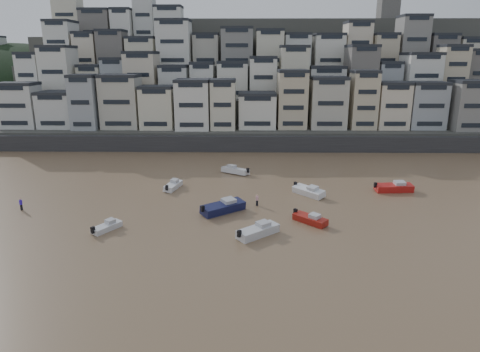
{
  "coord_description": "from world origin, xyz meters",
  "views": [
    {
      "loc": [
        8.93,
        -29.69,
        20.94
      ],
      "look_at": [
        8.0,
        30.0,
        4.0
      ],
      "focal_mm": 32.0,
      "sensor_mm": 36.0,
      "label": 1
    }
  ],
  "objects_px": {
    "boat_j": "(107,226)",
    "boat_h": "(235,169)",
    "boat_e": "(309,190)",
    "person_blue": "(21,204)",
    "boat_g": "(394,186)",
    "person_pink": "(257,200)",
    "boat_c": "(223,206)",
    "boat_f": "(173,185)",
    "boat_a": "(258,229)",
    "boat_b": "(310,218)"
  },
  "relations": [
    {
      "from": "boat_f",
      "to": "boat_e",
      "type": "bearing_deg",
      "value": -84.81
    },
    {
      "from": "boat_h",
      "to": "person_pink",
      "type": "xyz_separation_m",
      "value": [
        3.59,
        -17.31,
        0.08
      ]
    },
    {
      "from": "boat_g",
      "to": "boat_f",
      "type": "bearing_deg",
      "value": 173.61
    },
    {
      "from": "boat_e",
      "to": "boat_j",
      "type": "bearing_deg",
      "value": -102.73
    },
    {
      "from": "boat_a",
      "to": "person_blue",
      "type": "relative_size",
      "value": 3.54
    },
    {
      "from": "boat_c",
      "to": "boat_e",
      "type": "bearing_deg",
      "value": -7.38
    },
    {
      "from": "boat_e",
      "to": "person_blue",
      "type": "relative_size",
      "value": 3.41
    },
    {
      "from": "boat_e",
      "to": "boat_c",
      "type": "bearing_deg",
      "value": -99.74
    },
    {
      "from": "boat_j",
      "to": "boat_a",
      "type": "xyz_separation_m",
      "value": [
        18.67,
        -1.31,
        0.25
      ]
    },
    {
      "from": "boat_h",
      "to": "boat_a",
      "type": "xyz_separation_m",
      "value": [
        3.45,
        -27.9,
        0.05
      ]
    },
    {
      "from": "boat_g",
      "to": "boat_a",
      "type": "bearing_deg",
      "value": -146.3
    },
    {
      "from": "boat_a",
      "to": "boat_e",
      "type": "height_order",
      "value": "boat_a"
    },
    {
      "from": "person_blue",
      "to": "boat_h",
      "type": "bearing_deg",
      "value": 33.67
    },
    {
      "from": "boat_j",
      "to": "boat_h",
      "type": "height_order",
      "value": "boat_h"
    },
    {
      "from": "boat_j",
      "to": "boat_g",
      "type": "relative_size",
      "value": 0.67
    },
    {
      "from": "boat_g",
      "to": "boat_a",
      "type": "distance_m",
      "value": 28.2
    },
    {
      "from": "boat_j",
      "to": "boat_c",
      "type": "height_order",
      "value": "boat_c"
    },
    {
      "from": "boat_j",
      "to": "boat_c",
      "type": "bearing_deg",
      "value": -32.67
    },
    {
      "from": "boat_b",
      "to": "boat_c",
      "type": "xyz_separation_m",
      "value": [
        -11.44,
        3.71,
        0.25
      ]
    },
    {
      "from": "person_blue",
      "to": "boat_f",
      "type": "bearing_deg",
      "value": 27.56
    },
    {
      "from": "boat_e",
      "to": "person_blue",
      "type": "bearing_deg",
      "value": -120.58
    },
    {
      "from": "person_blue",
      "to": "person_pink",
      "type": "xyz_separation_m",
      "value": [
        33.04,
        2.31,
        0.0
      ]
    },
    {
      "from": "boat_j",
      "to": "boat_g",
      "type": "bearing_deg",
      "value": -35.71
    },
    {
      "from": "boat_b",
      "to": "boat_f",
      "type": "relative_size",
      "value": 1.0
    },
    {
      "from": "boat_f",
      "to": "boat_a",
      "type": "height_order",
      "value": "boat_a"
    },
    {
      "from": "boat_j",
      "to": "person_pink",
      "type": "xyz_separation_m",
      "value": [
        18.81,
        9.28,
        0.28
      ]
    },
    {
      "from": "person_pink",
      "to": "boat_e",
      "type": "bearing_deg",
      "value": 30.96
    },
    {
      "from": "boat_j",
      "to": "boat_c",
      "type": "xyz_separation_m",
      "value": [
        14.07,
        6.51,
        0.36
      ]
    },
    {
      "from": "boat_f",
      "to": "boat_e",
      "type": "height_order",
      "value": "boat_e"
    },
    {
      "from": "boat_g",
      "to": "person_blue",
      "type": "distance_m",
      "value": 55.72
    },
    {
      "from": "boat_f",
      "to": "boat_a",
      "type": "bearing_deg",
      "value": -130.93
    },
    {
      "from": "boat_f",
      "to": "boat_h",
      "type": "relative_size",
      "value": 0.9
    },
    {
      "from": "boat_h",
      "to": "boat_a",
      "type": "distance_m",
      "value": 28.12
    },
    {
      "from": "boat_j",
      "to": "person_pink",
      "type": "bearing_deg",
      "value": -31.25
    },
    {
      "from": "boat_h",
      "to": "person_pink",
      "type": "bearing_deg",
      "value": 134.19
    },
    {
      "from": "person_pink",
      "to": "boat_h",
      "type": "bearing_deg",
      "value": 101.72
    },
    {
      "from": "boat_f",
      "to": "person_pink",
      "type": "height_order",
      "value": "person_pink"
    },
    {
      "from": "boat_b",
      "to": "boat_a",
      "type": "distance_m",
      "value": 7.98
    },
    {
      "from": "boat_j",
      "to": "boat_g",
      "type": "xyz_separation_m",
      "value": [
        40.7,
        16.28,
        0.29
      ]
    },
    {
      "from": "boat_j",
      "to": "boat_e",
      "type": "relative_size",
      "value": 0.73
    },
    {
      "from": "boat_c",
      "to": "boat_h",
      "type": "bearing_deg",
      "value": 48.65
    },
    {
      "from": "person_pink",
      "to": "boat_f",
      "type": "bearing_deg",
      "value": 149.52
    },
    {
      "from": "boat_b",
      "to": "person_pink",
      "type": "distance_m",
      "value": 9.32
    },
    {
      "from": "boat_f",
      "to": "boat_c",
      "type": "distance_m",
      "value": 13.79
    },
    {
      "from": "boat_j",
      "to": "boat_e",
      "type": "height_order",
      "value": "boat_e"
    },
    {
      "from": "boat_j",
      "to": "boat_b",
      "type": "xyz_separation_m",
      "value": [
        25.51,
        2.8,
        0.11
      ]
    },
    {
      "from": "boat_a",
      "to": "person_pink",
      "type": "xyz_separation_m",
      "value": [
        0.14,
        10.59,
        0.03
      ]
    },
    {
      "from": "boat_h",
      "to": "boat_c",
      "type": "relative_size",
      "value": 0.82
    },
    {
      "from": "boat_e",
      "to": "person_pink",
      "type": "relative_size",
      "value": 3.41
    },
    {
      "from": "boat_g",
      "to": "person_pink",
      "type": "xyz_separation_m",
      "value": [
        -21.9,
        -7.0,
        -0.01
      ]
    }
  ]
}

